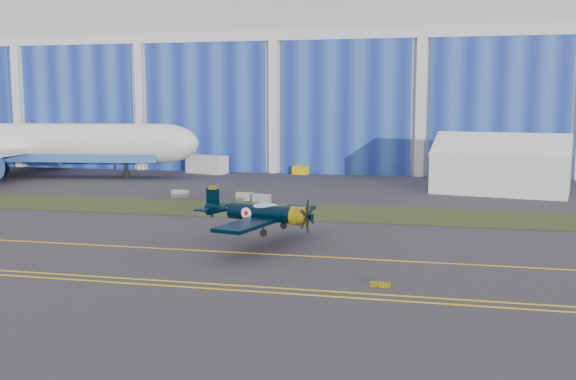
% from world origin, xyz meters
% --- Properties ---
extents(ground, '(260.00, 260.00, 0.00)m').
position_xyz_m(ground, '(0.00, 0.00, 0.00)').
color(ground, '#38353C').
rests_on(ground, ground).
extents(grass_median, '(260.00, 10.00, 0.02)m').
position_xyz_m(grass_median, '(0.00, 14.00, 0.02)').
color(grass_median, '#475128').
rests_on(grass_median, ground).
extents(hangar, '(220.00, 45.70, 30.00)m').
position_xyz_m(hangar, '(0.00, 71.79, 14.96)').
color(hangar, silver).
rests_on(hangar, ground).
extents(taxiway_centreline, '(200.00, 0.20, 0.02)m').
position_xyz_m(taxiway_centreline, '(0.00, -5.00, 0.01)').
color(taxiway_centreline, yellow).
rests_on(taxiway_centreline, ground).
extents(edge_line_near, '(80.00, 0.20, 0.02)m').
position_xyz_m(edge_line_near, '(0.00, -14.50, 0.01)').
color(edge_line_near, yellow).
rests_on(edge_line_near, ground).
extents(edge_line_far, '(80.00, 0.20, 0.02)m').
position_xyz_m(edge_line_far, '(0.00, -13.50, 0.01)').
color(edge_line_far, yellow).
rests_on(edge_line_far, ground).
extents(guard_board_right, '(1.20, 0.15, 0.35)m').
position_xyz_m(guard_board_right, '(22.00, -12.00, 0.17)').
color(guard_board_right, yellow).
rests_on(guard_board_right, ground).
extents(warbird, '(12.89, 14.47, 3.68)m').
position_xyz_m(warbird, '(12.06, -2.18, 2.52)').
color(warbird, black).
rests_on(warbird, ground).
extents(jetliner, '(70.76, 62.66, 22.13)m').
position_xyz_m(jetliner, '(-36.53, 35.49, 11.07)').
color(jetliner, white).
rests_on(jetliner, ground).
extents(tent, '(17.46, 14.16, 7.24)m').
position_xyz_m(tent, '(32.41, 34.13, 3.62)').
color(tent, white).
rests_on(tent, ground).
extents(shipping_container, '(6.77, 4.23, 2.74)m').
position_xyz_m(shipping_container, '(-9.83, 46.38, 1.37)').
color(shipping_container, silver).
rests_on(shipping_container, ground).
extents(tug, '(2.51, 1.97, 1.29)m').
position_xyz_m(tug, '(4.49, 47.98, 0.64)').
color(tug, yellow).
rests_on(tug, ground).
extents(barrier_a, '(2.03, 0.71, 0.90)m').
position_xyz_m(barrier_a, '(-3.73, 20.51, 0.45)').
color(barrier_a, gray).
rests_on(barrier_a, ground).
extents(barrier_b, '(2.01, 0.63, 0.90)m').
position_xyz_m(barrier_b, '(4.09, 20.08, 0.45)').
color(barrier_b, gray).
rests_on(barrier_b, ground).
extents(barrier_c, '(2.07, 0.91, 0.90)m').
position_xyz_m(barrier_c, '(6.28, 19.17, 0.45)').
color(barrier_c, gray).
rests_on(barrier_c, ground).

